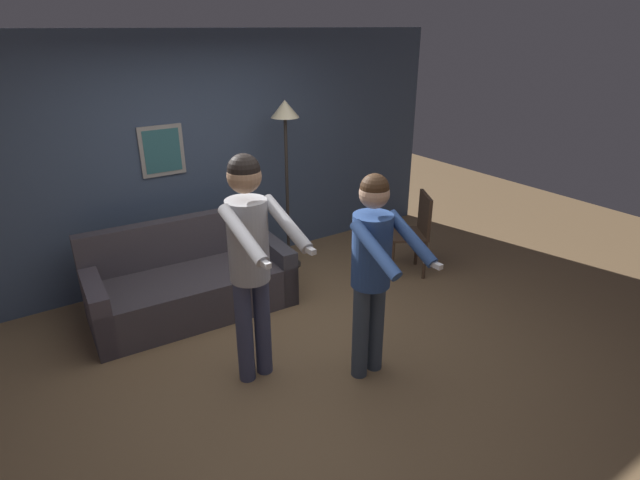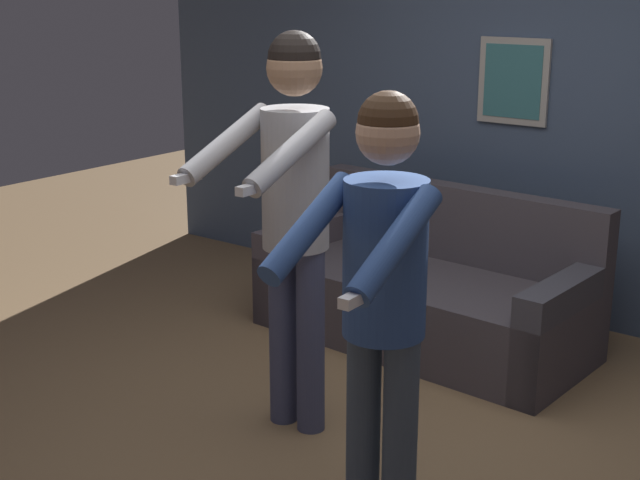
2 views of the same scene
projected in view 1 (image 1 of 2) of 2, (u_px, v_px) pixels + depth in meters
name	position (u px, v px, depth m)	size (l,w,h in m)	color
ground_plane	(299.00, 358.00, 4.27)	(12.00, 12.00, 0.00)	olive
back_wall_assembly	(194.00, 159.00, 5.35)	(6.40, 0.09, 2.60)	#455671
couch	(191.00, 284.00, 4.90)	(1.94, 0.95, 0.87)	#494348
torchiere_lamp	(286.00, 134.00, 5.31)	(0.30, 0.30, 1.91)	#332D28
person_standing_left	(250.00, 249.00, 3.61)	(0.45, 0.74, 1.83)	#43496A
person_standing_right	(373.00, 261.00, 3.71)	(0.44, 0.66, 1.67)	#3F4D5F
dining_chair_distant	(414.00, 229.00, 5.57)	(0.57, 0.57, 0.93)	#4C3828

